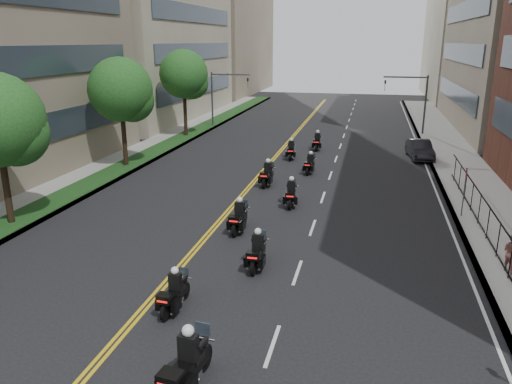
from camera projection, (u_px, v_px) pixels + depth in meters
sidewalk_right at (470, 182)px, 31.53m from camera, size 4.00×90.00×0.15m
sidewalk_left at (123, 162)px, 36.69m from camera, size 4.00×90.00×0.15m
grass_strip at (133, 162)px, 36.49m from camera, size 2.00×90.00×0.04m
building_right_far at (486, 11)px, 75.12m from camera, size 15.00×28.00×26.00m
building_left_far at (211, 14)px, 84.49m from camera, size 16.00×28.00×26.00m
iron_fence at (504, 249)px, 19.38m from camera, size 0.05×28.00×1.50m
street_trees at (79, 104)px, 29.06m from camera, size 4.40×38.40×7.98m
traffic_signal_right at (415, 96)px, 46.85m from camera, size 4.09×0.20×5.60m
traffic_signal_left at (221, 91)px, 50.96m from camera, size 4.09×0.20×5.60m
motorcycle_1 at (187, 367)px, 12.64m from camera, size 0.75×2.52×1.86m
motorcycle_2 at (174, 294)px, 16.58m from camera, size 0.53×2.07×1.53m
motorcycle_3 at (257, 253)px, 19.70m from camera, size 0.51×2.21×1.63m
motorcycle_4 at (239, 218)px, 23.47m from camera, size 0.52×2.26×1.67m
motorcycle_5 at (291, 194)px, 27.13m from camera, size 0.60×2.22×1.64m
motorcycle_6 at (267, 175)px, 30.96m from camera, size 0.55×2.30×1.69m
motorcycle_7 at (310, 165)px, 33.85m from camera, size 0.57×2.06×1.52m
motorcycle_8 at (291, 151)px, 37.93m from camera, size 0.61×2.18×1.61m
motorcycle_9 at (317, 142)px, 41.12m from camera, size 0.51×2.22×1.64m
parked_sedan at (420, 149)px, 38.07m from camera, size 2.00×4.45×1.42m
pedestrian_b at (512, 252)px, 19.04m from camera, size 0.90×0.95×1.54m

